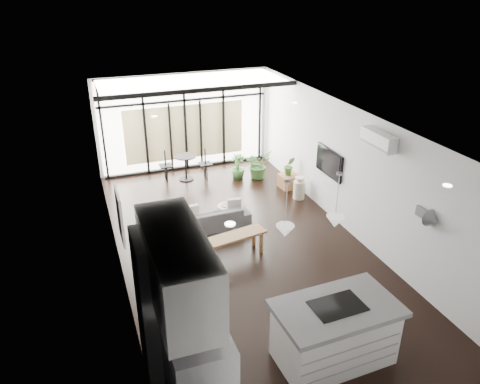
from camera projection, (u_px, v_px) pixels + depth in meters
floor at (245, 252)px, 9.80m from camera, size 5.00×10.00×0.00m
ceiling at (246, 123)px, 8.60m from camera, size 5.00×10.00×0.00m
wall_left at (116, 211)px, 8.43m from camera, size 0.02×10.00×2.80m
wall_right at (355, 174)px, 9.97m from camera, size 0.02×10.00×2.80m
wall_back at (184, 122)px, 13.45m from camera, size 5.00×0.02×2.80m
wall_front at (411, 380)px, 4.95m from camera, size 5.00×0.02×2.80m
glazing at (185, 123)px, 13.34m from camera, size 5.00×0.20×2.80m
skylight at (191, 81)px, 12.01m from camera, size 4.70×1.90×0.06m
neighbour_building at (185, 132)px, 13.53m from camera, size 3.50×0.02×1.60m
island at (334, 333)px, 6.90m from camera, size 1.84×1.14×0.98m
cooktop at (337, 306)px, 6.69m from camera, size 0.78×0.54×0.01m
appliance_column at (169, 324)px, 5.88m from camera, size 0.67×0.70×2.60m
upper_cabinets at (177, 268)px, 5.16m from camera, size 0.62×1.75×0.86m
pendant_left at (285, 231)px, 6.56m from camera, size 0.26×0.26×0.18m
pendant_right at (335, 222)px, 6.81m from camera, size 0.26×0.26×0.18m
sofa at (212, 215)px, 10.57m from camera, size 1.72×0.54×0.67m
console_bench at (230, 247)px, 9.49m from camera, size 1.60×0.67×0.50m
pouf at (227, 212)px, 11.01m from camera, size 0.45×0.45×0.35m
crate at (289, 181)px, 12.65m from camera, size 0.51×0.51×0.36m
plant_tall at (258, 167)px, 13.17m from camera, size 1.00×1.04×0.63m
plant_med at (238, 172)px, 13.17m from camera, size 0.67×0.81×0.40m
plant_crate at (289, 171)px, 12.52m from camera, size 0.40×0.58×0.24m
milk_can at (299, 188)px, 11.98m from camera, size 0.32×0.32×0.59m
bistro_set at (186, 168)px, 13.04m from camera, size 1.54×0.89×0.69m
tv at (329, 162)px, 10.85m from camera, size 0.05×1.10×0.65m
ac_unit at (378, 140)px, 8.80m from camera, size 0.22×0.90×0.30m
framed_art at (120, 216)px, 7.95m from camera, size 0.04×0.70×0.90m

